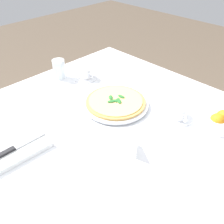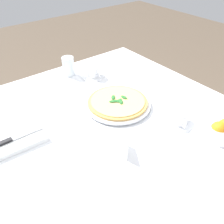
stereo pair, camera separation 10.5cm
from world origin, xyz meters
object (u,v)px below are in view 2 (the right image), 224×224
object	(u,v)px
water_glass_far_left	(69,67)
napkin_folded	(16,141)
coffee_cup_back_corner	(179,118)
pizza_plate	(118,104)
pizza	(118,102)
coffee_cup_near_left	(93,72)
menu_card	(125,146)
dinner_knife	(15,138)
citrus_bowl	(222,130)

from	to	relation	value
water_glass_far_left	napkin_folded	size ratio (longest dim) A/B	0.46
coffee_cup_back_corner	pizza_plate	bearing A→B (deg)	116.04
pizza_plate	pizza	world-z (taller)	pizza
coffee_cup_near_left	napkin_folded	bearing A→B (deg)	-154.83
pizza	coffee_cup_back_corner	size ratio (longest dim) A/B	2.11
coffee_cup_near_left	napkin_folded	xyz separation A→B (m)	(-0.53, -0.25, -0.02)
pizza_plate	coffee_cup_back_corner	xyz separation A→B (m)	(0.12, -0.25, 0.02)
napkin_folded	menu_card	distance (m)	0.42
pizza_plate	water_glass_far_left	bearing A→B (deg)	93.30
dinner_knife	citrus_bowl	bearing A→B (deg)	-33.24
coffee_cup_back_corner	dinner_knife	world-z (taller)	coffee_cup_back_corner
pizza_plate	citrus_bowl	bearing A→B (deg)	-64.02
napkin_folded	pizza_plate	bearing A→B (deg)	-3.47
coffee_cup_near_left	water_glass_far_left	bearing A→B (deg)	132.31
coffee_cup_near_left	citrus_bowl	world-z (taller)	citrus_bowl
dinner_knife	pizza_plate	bearing A→B (deg)	-4.79
water_glass_far_left	menu_card	size ratio (longest dim) A/B	1.31
coffee_cup_near_left	citrus_bowl	bearing A→B (deg)	-79.79
pizza	napkin_folded	world-z (taller)	pizza
water_glass_far_left	pizza	bearing A→B (deg)	-86.70
napkin_folded	menu_card	xyz separation A→B (m)	(0.30, -0.29, 0.02)
menu_card	citrus_bowl	bearing A→B (deg)	96.57
coffee_cup_near_left	napkin_folded	size ratio (longest dim) A/B	0.59
pizza	coffee_cup_near_left	bearing A→B (deg)	76.87
citrus_bowl	menu_card	size ratio (longest dim) A/B	1.90
pizza_plate	pizza	xyz separation A→B (m)	(0.00, -0.00, 0.01)
pizza_plate	menu_card	size ratio (longest dim) A/B	3.81
coffee_cup_near_left	citrus_bowl	size ratio (longest dim) A/B	0.88
coffee_cup_back_corner	citrus_bowl	world-z (taller)	citrus_bowl
pizza	coffee_cup_near_left	distance (m)	0.31
pizza	water_glass_far_left	distance (m)	0.40
coffee_cup_near_left	menu_card	world-z (taller)	coffee_cup_near_left
pizza_plate	coffee_cup_near_left	size ratio (longest dim) A/B	2.28
pizza_plate	menu_card	world-z (taller)	menu_card
pizza	coffee_cup_back_corner	bearing A→B (deg)	-63.96
water_glass_far_left	menu_card	distance (m)	0.66
coffee_cup_near_left	menu_card	size ratio (longest dim) A/B	1.68
coffee_cup_back_corner	napkin_folded	bearing A→B (deg)	152.35
pizza	dinner_knife	xyz separation A→B (m)	(-0.46, 0.05, -0.00)
pizza	water_glass_far_left	size ratio (longest dim) A/B	2.65
water_glass_far_left	napkin_folded	xyz separation A→B (m)	(-0.44, -0.35, -0.03)
coffee_cup_back_corner	water_glass_far_left	bearing A→B (deg)	102.64
napkin_folded	citrus_bowl	bearing A→B (deg)	-31.84
pizza_plate	dinner_knife	bearing A→B (deg)	173.55
napkin_folded	dinner_knife	xyz separation A→B (m)	(0.00, -0.00, 0.01)
coffee_cup_back_corner	pizza	bearing A→B (deg)	116.04
water_glass_far_left	menu_card	world-z (taller)	water_glass_far_left
pizza_plate	napkin_folded	bearing A→B (deg)	173.58
citrus_bowl	menu_card	distance (m)	0.39
water_glass_far_left	citrus_bowl	size ratio (longest dim) A/B	0.69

